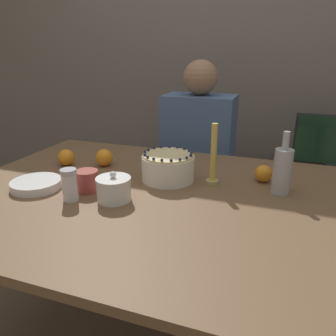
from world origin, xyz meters
name	(u,v)px	position (x,y,z in m)	size (l,w,h in m)	color
wall_behind	(226,48)	(0.00, 1.40, 1.30)	(8.00, 0.05, 2.60)	slate
dining_table	(153,217)	(0.00, 0.00, 0.67)	(1.55, 1.13, 0.77)	brown
cake	(168,167)	(0.01, 0.15, 0.83)	(0.22, 0.22, 0.12)	white
sugar_bowl	(114,189)	(-0.11, -0.10, 0.82)	(0.12, 0.12, 0.11)	white
sugar_shaker	(70,185)	(-0.26, -0.15, 0.83)	(0.06, 0.06, 0.12)	white
plate_stack	(36,184)	(-0.45, -0.10, 0.79)	(0.19, 0.19, 0.03)	white
candle	(213,161)	(0.19, 0.16, 0.87)	(0.05, 0.05, 0.25)	tan
bottle	(282,170)	(0.45, 0.17, 0.86)	(0.07, 0.07, 0.24)	#B2B7BC
cup	(87,181)	(-0.24, -0.06, 0.81)	(0.09, 0.09, 0.08)	#993D33
orange_fruit_0	(104,158)	(-0.33, 0.22, 0.81)	(0.08, 0.08, 0.08)	orange
orange_fruit_1	(66,157)	(-0.50, 0.17, 0.81)	(0.08, 0.08, 0.08)	orange
orange_fruit_2	(263,174)	(0.38, 0.26, 0.81)	(0.07, 0.07, 0.07)	orange
person_man_blue_shirt	(197,180)	(-0.02, 0.77, 0.54)	(0.40, 0.34, 1.24)	#473D33
side_cabinet	(323,212)	(0.75, 1.09, 0.29)	(0.71, 0.52, 0.57)	#4C3828
tv_monitor	(336,143)	(0.75, 1.10, 0.76)	(0.49, 0.10, 0.35)	#2D2D33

